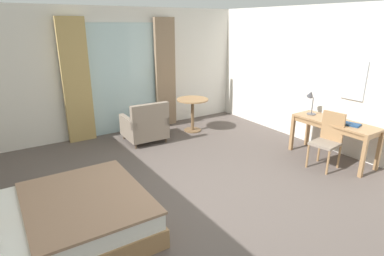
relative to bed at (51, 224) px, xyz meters
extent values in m
cube|color=#564C47|center=(1.96, -0.10, -0.30)|extent=(6.90, 7.42, 0.10)
cube|color=silver|center=(1.96, 3.35, 1.10)|extent=(6.50, 0.12, 2.69)
cube|color=silver|center=(5.15, -0.10, 1.10)|extent=(0.12, 7.02, 2.69)
cube|color=silver|center=(2.17, 3.27, 0.94)|extent=(1.57, 0.02, 2.37)
cube|color=tan|center=(1.16, 3.17, 1.00)|extent=(0.54, 0.10, 2.49)
cube|color=#897056|center=(3.17, 3.17, 1.00)|extent=(0.49, 0.10, 2.49)
cube|color=#9E754C|center=(0.07, 0.00, -0.13)|extent=(1.99, 1.60, 0.23)
cube|color=white|center=(0.07, 0.00, 0.09)|extent=(1.93, 1.55, 0.20)
cube|color=#99755B|center=(0.40, 0.00, 0.20)|extent=(1.31, 1.59, 0.03)
cube|color=#9E754C|center=(4.69, -0.28, 0.46)|extent=(0.56, 1.46, 0.04)
cube|color=#9E754C|center=(4.69, -0.28, 0.41)|extent=(0.52, 1.39, 0.08)
cube|color=#9E754C|center=(4.94, -0.97, 0.10)|extent=(0.06, 0.06, 0.69)
cube|color=#9E754C|center=(4.91, 0.42, 0.10)|extent=(0.06, 0.06, 0.69)
cube|color=#9E754C|center=(4.46, -0.98, 0.10)|extent=(0.06, 0.06, 0.69)
cube|color=#9E754C|center=(4.44, 0.41, 0.10)|extent=(0.06, 0.06, 0.69)
cube|color=gray|center=(4.25, -0.42, 0.19)|extent=(0.47, 0.45, 0.04)
cube|color=#9E754C|center=(4.45, -0.40, 0.46)|extent=(0.09, 0.38, 0.50)
cylinder|color=#9E754C|center=(4.04, -0.27, -0.04)|extent=(0.04, 0.04, 0.42)
cylinder|color=#9E754C|center=(4.09, -0.63, -0.04)|extent=(0.04, 0.04, 0.42)
cylinder|color=#9E754C|center=(4.42, -0.22, -0.04)|extent=(0.04, 0.04, 0.42)
cylinder|color=#9E754C|center=(4.47, -0.58, -0.04)|extent=(0.04, 0.04, 0.42)
cylinder|color=#4C4C51|center=(4.69, 0.22, 0.49)|extent=(0.16, 0.16, 0.02)
cylinder|color=#4C4C51|center=(4.69, 0.22, 0.65)|extent=(0.02, 0.02, 0.31)
cone|color=#4C4C51|center=(4.75, 0.33, 0.84)|extent=(0.15, 0.16, 0.18)
cube|color=navy|center=(4.69, -0.56, 0.50)|extent=(0.25, 0.34, 0.03)
cube|color=gray|center=(2.25, 2.43, 0.00)|extent=(0.80, 0.80, 0.29)
cube|color=gray|center=(2.24, 2.10, 0.38)|extent=(0.79, 0.14, 0.48)
cube|color=gray|center=(2.59, 2.43, 0.22)|extent=(0.12, 0.79, 0.16)
cube|color=gray|center=(1.90, 2.44, 0.22)|extent=(0.12, 0.79, 0.16)
cylinder|color=#4C3D2D|center=(2.59, 2.76, -0.20)|extent=(0.04, 0.04, 0.10)
cylinder|color=#4C3D2D|center=(1.92, 2.77, -0.20)|extent=(0.04, 0.04, 0.10)
cylinder|color=#4C3D2D|center=(2.58, 2.10, -0.20)|extent=(0.04, 0.04, 0.10)
cylinder|color=#4C3D2D|center=(1.91, 2.11, -0.20)|extent=(0.04, 0.04, 0.10)
cylinder|color=#9E754C|center=(3.45, 2.43, 0.49)|extent=(0.71, 0.71, 0.03)
cylinder|color=brown|center=(3.45, 2.43, 0.11)|extent=(0.07, 0.07, 0.72)
cylinder|color=brown|center=(3.45, 2.43, -0.23)|extent=(0.39, 0.39, 0.02)
cube|color=silver|center=(5.07, -0.28, 1.16)|extent=(0.02, 0.41, 0.68)
camera|label=1|loc=(-0.30, -3.36, 2.12)|focal=29.54mm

